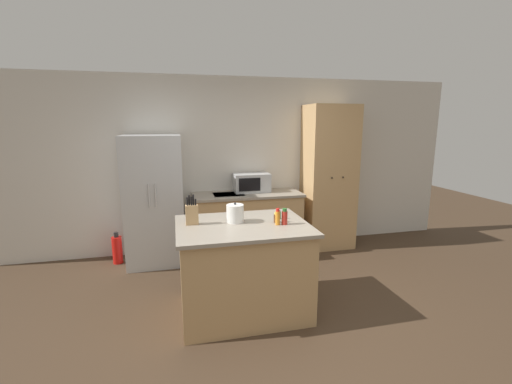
{
  "coord_description": "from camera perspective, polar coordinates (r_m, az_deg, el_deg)",
  "views": [
    {
      "loc": [
        -0.86,
        -2.82,
        1.93
      ],
      "look_at": [
        0.15,
        1.4,
        1.05
      ],
      "focal_mm": 24.0,
      "sensor_mm": 36.0,
      "label": 1
    }
  ],
  "objects": [
    {
      "name": "kitchen_island",
      "position": [
        3.59,
        -2.19,
        -12.5
      ],
      "size": [
        1.31,
        1.0,
        0.94
      ],
      "color": "tan",
      "rests_on": "ground_plane"
    },
    {
      "name": "kettle",
      "position": [
        3.48,
        -3.5,
        -3.58
      ],
      "size": [
        0.18,
        0.18,
        0.21
      ],
      "color": "white",
      "rests_on": "kitchen_island"
    },
    {
      "name": "knife_block",
      "position": [
        3.45,
        -10.64,
        -3.61
      ],
      "size": [
        0.12,
        0.07,
        0.3
      ],
      "color": "tan",
      "rests_on": "kitchen_island"
    },
    {
      "name": "ground_plane",
      "position": [
        3.52,
        3.1,
        -21.78
      ],
      "size": [
        14.0,
        14.0,
        0.0
      ],
      "primitive_type": "plane",
      "color": "#423021"
    },
    {
      "name": "wall_back",
      "position": [
        5.26,
        -3.99,
        4.56
      ],
      "size": [
        7.2,
        0.06,
        2.6
      ],
      "color": "beige",
      "rests_on": "ground_plane"
    },
    {
      "name": "pantry_cabinet",
      "position": [
        5.42,
        12.0,
        2.38
      ],
      "size": [
        0.74,
        0.6,
        2.2
      ],
      "color": "tan",
      "rests_on": "ground_plane"
    },
    {
      "name": "refrigerator",
      "position": [
        4.9,
        -16.59,
        -1.33
      ],
      "size": [
        0.77,
        0.71,
        1.77
      ],
      "color": "#B7BABC",
      "rests_on": "ground_plane"
    },
    {
      "name": "microwave",
      "position": [
        5.13,
        -0.77,
        1.59
      ],
      "size": [
        0.53,
        0.34,
        0.27
      ],
      "color": "#B2B5B7",
      "rests_on": "back_counter"
    },
    {
      "name": "fire_extinguisher",
      "position": [
        5.2,
        -22.11,
        -8.87
      ],
      "size": [
        0.13,
        0.13,
        0.45
      ],
      "color": "red",
      "rests_on": "ground_plane"
    },
    {
      "name": "spice_bottle_short_red",
      "position": [
        3.41,
        4.78,
        -4.18
      ],
      "size": [
        0.06,
        0.06,
        0.16
      ],
      "color": "#B2281E",
      "rests_on": "kitchen_island"
    },
    {
      "name": "spice_bottle_tall_dark",
      "position": [
        3.48,
        3.47,
        -4.32
      ],
      "size": [
        0.06,
        0.06,
        0.1
      ],
      "color": "#563319",
      "rests_on": "kitchen_island"
    },
    {
      "name": "spice_bottle_green_herb",
      "position": [
        3.61,
        3.85,
        -3.86
      ],
      "size": [
        0.04,
        0.04,
        0.09
      ],
      "color": "#337033",
      "rests_on": "kitchen_island"
    },
    {
      "name": "back_counter",
      "position": [
        5.14,
        -1.42,
        -5.17
      ],
      "size": [
        1.6,
        0.64,
        0.91
      ],
      "color": "tan",
      "rests_on": "ground_plane"
    },
    {
      "name": "spice_bottle_amber_oil",
      "position": [
        3.4,
        3.63,
        -4.2
      ],
      "size": [
        0.05,
        0.05,
        0.17
      ],
      "color": "orange",
      "rests_on": "kitchen_island"
    }
  ]
}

